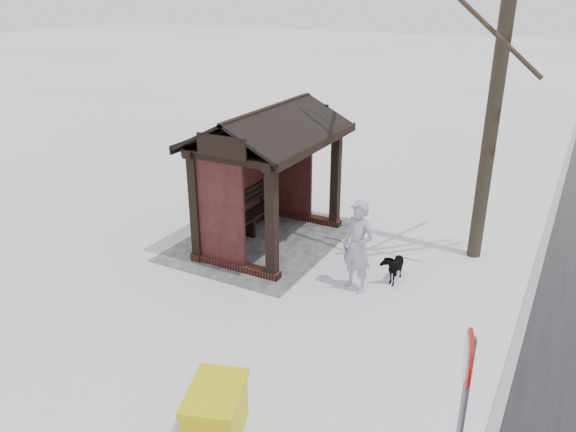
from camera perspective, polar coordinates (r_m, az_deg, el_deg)
The scene contains 8 objects.
ground at distance 12.79m, azimuth -1.74°, elevation -2.63°, with size 120.00×120.00×0.00m, color white.
kerb at distance 11.38m, azimuth 23.26°, elevation -7.95°, with size 120.00×0.15×0.06m, color gray.
trampled_patch at distance 12.88m, azimuth -2.51°, elevation -2.42°, with size 4.20×3.20×0.02m, color gray.
bus_shelter at distance 12.12m, azimuth -2.51°, elevation 6.84°, with size 3.60×2.40×3.09m.
pedestrian at distance 10.54m, azimuth 7.09°, elevation -3.12°, with size 0.66×0.43×1.80m, color #A098B3.
dog at distance 11.25m, azimuth 10.60°, elevation -4.97°, with size 0.34×0.74×0.62m, color black.
grit_bin at distance 7.59m, azimuth -7.32°, elevation -19.26°, with size 1.14×0.96×0.75m.
road_sign at distance 6.08m, azimuth 17.47°, elevation -16.38°, with size 0.59×0.18×2.36m.
Camera 1 is at (10.01, 5.86, 5.40)m, focal length 35.00 mm.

